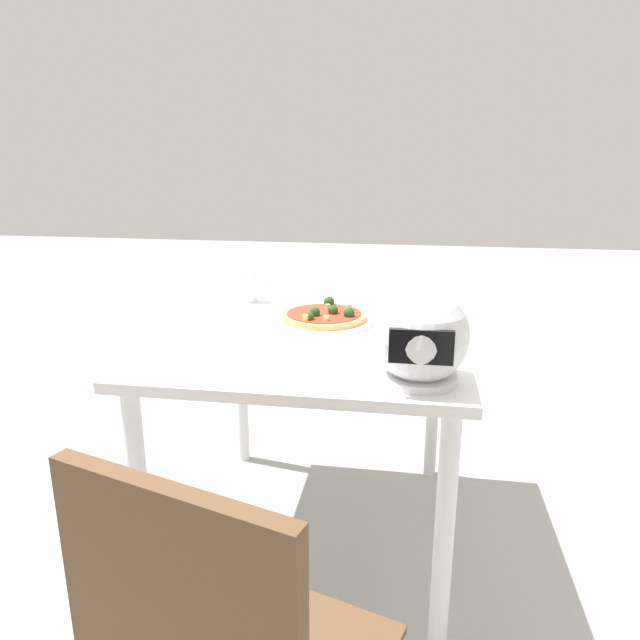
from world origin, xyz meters
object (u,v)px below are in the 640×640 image
(dining_table, at_px, (316,356))
(drinking_glass, at_px, (248,285))
(pizza, at_px, (325,315))
(motorcycle_helmet, at_px, (421,338))

(dining_table, relative_size, drinking_glass, 8.34)
(pizza, bearing_deg, motorcycle_helmet, 122.85)
(motorcycle_helmet, bearing_deg, dining_table, -50.50)
(motorcycle_helmet, bearing_deg, drinking_glass, -48.38)
(drinking_glass, bearing_deg, dining_table, 133.99)
(motorcycle_helmet, height_order, drinking_glass, motorcycle_helmet)
(motorcycle_helmet, xyz_separation_m, drinking_glass, (0.64, -0.72, -0.05))
(motorcycle_helmet, distance_m, drinking_glass, 0.96)
(pizza, distance_m, drinking_glass, 0.41)
(dining_table, xyz_separation_m, motorcycle_helmet, (-0.32, 0.39, 0.20))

